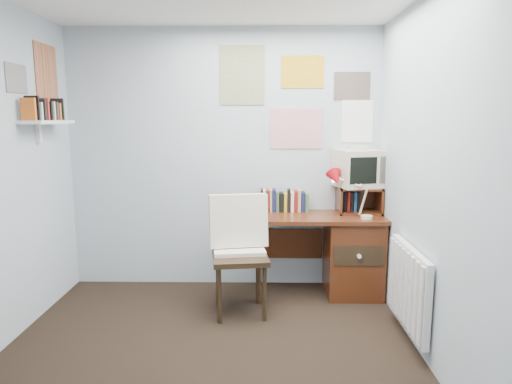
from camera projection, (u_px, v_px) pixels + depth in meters
ground at (203, 380)px, 2.91m from camera, size 3.50×3.50×0.00m
back_wall at (224, 160)px, 4.44m from camera, size 3.00×0.02×2.50m
right_wall at (453, 187)px, 2.69m from camera, size 0.02×3.50×2.50m
desk at (347, 252)px, 4.29m from camera, size 1.20×0.55×0.76m
desk_chair at (240, 258)px, 3.83m from camera, size 0.56×0.54×0.98m
desk_lamp at (367, 198)px, 4.06m from camera, size 0.29×0.26×0.38m
tv_riser at (359, 200)px, 4.32m from camera, size 0.40×0.30×0.25m
crt_tv at (359, 167)px, 4.29m from camera, size 0.48×0.46×0.38m
book_row at (292, 200)px, 4.40m from camera, size 0.60×0.14×0.22m
radiator at (409, 287)px, 3.36m from camera, size 0.09×0.80×0.60m
wall_shelf at (47, 122)px, 3.75m from camera, size 0.20×0.62×0.24m
posters_back at (297, 97)px, 4.32m from camera, size 1.20×0.01×0.90m
posters_left at (32, 75)px, 3.69m from camera, size 0.01×0.70×0.60m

